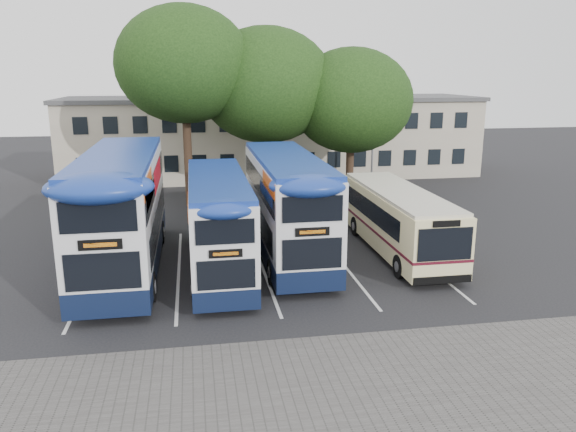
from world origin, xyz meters
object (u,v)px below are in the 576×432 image
(tree_mid, at_px, (266,85))
(bus_dd_right, at_px, (287,201))
(bus_single, at_px, (398,217))
(tree_left, at_px, (184,65))
(bus_dd_mid, at_px, (218,220))
(lamp_post, at_px, (374,117))
(bus_dd_left, at_px, (122,206))
(tree_right, at_px, (352,101))

(tree_mid, xyz_separation_m, bus_dd_right, (-0.66, -11.55, -4.78))
(bus_dd_right, bearing_deg, bus_single, -4.04)
(tree_left, xyz_separation_m, bus_single, (9.41, -10.93, -6.84))
(bus_dd_mid, relative_size, bus_dd_right, 0.89)
(lamp_post, bearing_deg, bus_dd_left, -137.17)
(lamp_post, height_order, bus_single, lamp_post)
(lamp_post, height_order, bus_dd_right, lamp_post)
(bus_dd_mid, xyz_separation_m, bus_single, (8.20, 1.30, -0.57))
(bus_dd_mid, bearing_deg, lamp_post, 53.04)
(tree_mid, height_order, bus_dd_mid, tree_mid)
(tree_right, bearing_deg, bus_dd_right, -118.88)
(tree_mid, xyz_separation_m, bus_dd_left, (-7.66, -12.16, -4.57))
(bus_dd_left, bearing_deg, bus_single, 1.21)
(tree_left, bearing_deg, bus_dd_right, -67.78)
(tree_left, height_order, tree_right, tree_left)
(tree_left, xyz_separation_m, tree_right, (10.32, 0.31, -2.16))
(bus_dd_mid, distance_m, bus_dd_right, 3.54)
(tree_right, distance_m, bus_dd_mid, 16.04)
(tree_right, height_order, bus_dd_mid, tree_right)
(tree_right, bearing_deg, bus_dd_mid, -126.01)
(lamp_post, bearing_deg, tree_right, -130.94)
(tree_left, xyz_separation_m, bus_dd_left, (-2.68, -11.18, -5.79))
(lamp_post, xyz_separation_m, tree_mid, (-7.78, -2.14, 2.19))
(lamp_post, xyz_separation_m, bus_dd_mid, (-11.55, -15.35, -2.87))
(bus_dd_mid, bearing_deg, bus_dd_right, 28.06)
(lamp_post, bearing_deg, bus_single, -103.39)
(bus_dd_mid, relative_size, bus_single, 0.99)
(bus_dd_left, height_order, bus_single, bus_dd_left)
(bus_dd_right, bearing_deg, tree_mid, 86.73)
(bus_dd_mid, distance_m, bus_single, 8.33)
(bus_single, bearing_deg, bus_dd_right, 175.96)
(tree_left, bearing_deg, bus_dd_left, -103.48)
(bus_dd_left, bearing_deg, bus_dd_mid, -15.05)
(bus_dd_right, xyz_separation_m, bus_single, (5.09, -0.36, -0.84))
(bus_single, bearing_deg, bus_dd_mid, -171.00)
(bus_dd_left, bearing_deg, bus_dd_right, 5.03)
(bus_single, bearing_deg, bus_dd_left, -178.79)
(tree_left, height_order, tree_mid, tree_left)
(tree_left, distance_m, tree_mid, 5.22)
(tree_mid, xyz_separation_m, bus_single, (4.43, -11.91, -5.62))
(tree_left, relative_size, tree_mid, 1.10)
(lamp_post, bearing_deg, bus_dd_right, -121.65)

